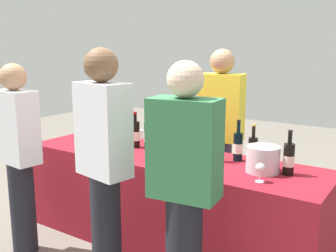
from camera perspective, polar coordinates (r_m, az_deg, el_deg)
The scene contains 19 objects.
ground_plane at distance 3.54m, azimuth 0.00°, elevation -16.56°, with size 12.00×12.00×0.00m, color slate.
tasting_table at distance 3.37m, azimuth 0.00°, elevation -10.71°, with size 2.57×0.73×0.78m, color maroon.
wine_bottle_0 at distance 3.91m, azimuth -11.45°, elevation 0.01°, with size 0.07×0.07×0.34m.
wine_bottle_1 at distance 3.76m, azimuth -8.09°, elevation -0.48°, with size 0.08×0.08×0.32m.
wine_bottle_2 at distance 3.51m, azimuth -4.72°, elevation -1.18°, with size 0.08×0.08×0.32m.
wine_bottle_3 at distance 3.45m, azimuth -2.84°, elevation -1.36°, with size 0.08×0.08×0.33m.
wine_bottle_4 at distance 3.09m, azimuth 6.94°, elevation -3.07°, with size 0.07×0.07×0.30m.
wine_bottle_5 at distance 3.13m, azimuth 10.05°, elevation -2.89°, with size 0.07×0.07×0.33m.
wine_bottle_6 at distance 3.08m, azimuth 12.13°, elevation -3.40°, with size 0.07×0.07×0.31m.
wine_bottle_7 at distance 2.88m, azimuth 17.00°, elevation -4.51°, with size 0.08×0.08×0.32m.
wine_glass_0 at distance 2.99m, azimuth 3.42°, elevation -3.55°, with size 0.08×0.08×0.15m.
wine_glass_1 at distance 2.95m, azimuth 5.72°, elevation -4.20°, with size 0.07×0.07×0.13m.
wine_glass_2 at distance 2.68m, azimuth 13.15°, elevation -6.01°, with size 0.06×0.06×0.13m.
ice_bucket at distance 2.89m, azimuth 13.51°, elevation -4.66°, with size 0.24×0.24×0.19m, color silver.
server_pouring at distance 3.66m, azimuth 7.57°, elevation -0.83°, with size 0.42×0.27×1.64m.
guest_0 at distance 3.33m, azimuth -20.71°, elevation -3.63°, with size 0.38×0.23×1.53m.
guest_1 at distance 2.66m, azimuth -9.19°, elevation -5.13°, with size 0.40×0.27×1.65m.
guest_2 at distance 2.35m, azimuth 2.39°, elevation -8.60°, with size 0.43×0.28×1.58m.
menu_board at distance 4.54m, azimuth -1.04°, elevation -5.30°, with size 0.64×0.03×0.71m, color white.
Camera 1 is at (1.74, -2.60, 1.65)m, focal length 42.31 mm.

